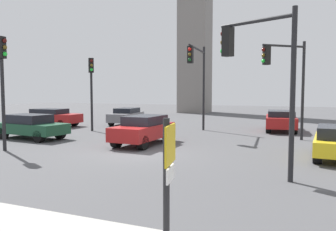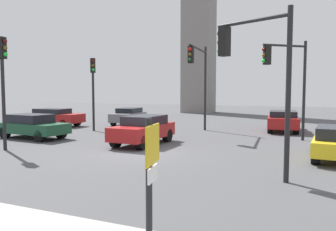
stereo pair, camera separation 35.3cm
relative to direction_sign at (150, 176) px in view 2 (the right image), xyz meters
name	(u,v)px [view 2 (the right image)]	position (x,y,z in m)	size (l,w,h in m)	color
ground_plane	(137,152)	(-5.01, 8.85, -1.52)	(99.19, 99.19, 0.00)	#4C4C4F
direction_sign	(150,176)	(0.00, 0.00, 0.00)	(0.18, 0.65, 2.24)	black
traffic_light_0	(287,71)	(0.95, 14.95, 2.35)	(2.19, 1.84, 5.54)	black
traffic_light_1	(199,70)	(-4.50, 16.36, 2.61)	(0.52, 4.24, 5.86)	black
traffic_light_2	(3,72)	(-11.00, 6.89, 2.15)	(0.48, 0.36, 5.27)	black
traffic_light_3	(93,80)	(-11.66, 14.79, 2.00)	(0.46, 0.47, 5.03)	black
traffic_light_4	(254,62)	(0.47, 6.66, 2.20)	(2.54, 1.21, 5.29)	black
car_0	(143,129)	(-5.77, 10.92, -0.72)	(1.95, 4.23, 1.50)	maroon
car_1	(54,117)	(-16.51, 16.26, -0.77)	(4.62, 1.97, 1.38)	maroon
car_5	(129,116)	(-11.69, 19.70, -0.79)	(2.08, 4.20, 1.36)	slate
car_6	(283,120)	(0.50, 19.76, -0.75)	(2.34, 4.74, 1.43)	maroon
car_7	(32,126)	(-12.79, 10.30, -0.77)	(4.50, 2.22, 1.42)	#19472D
skyline_tower	(199,21)	(-11.11, 36.81, 10.22)	(3.65, 3.65, 23.47)	gray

